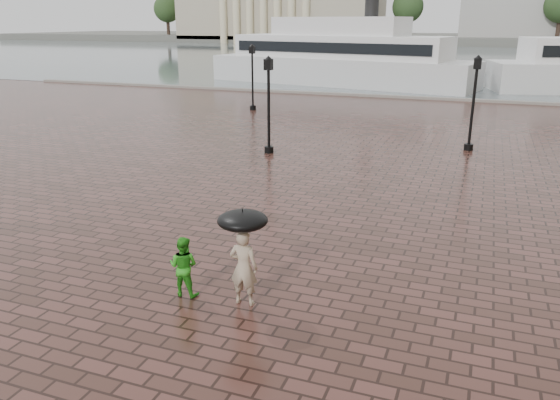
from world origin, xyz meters
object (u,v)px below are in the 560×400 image
adult_pedestrian (244,267)px  child_pedestrian (184,266)px  ferry_near (339,57)px  street_lamps (321,92)px

adult_pedestrian → child_pedestrian: (-1.47, -0.10, -0.17)m
adult_pedestrian → ferry_near: 45.19m
adult_pedestrian → child_pedestrian: bearing=-0.0°
street_lamps → adult_pedestrian: street_lamps is taller
adult_pedestrian → ferry_near: (-9.42, 44.17, 1.75)m
street_lamps → ferry_near: (-5.49, 24.90, 0.31)m
street_lamps → ferry_near: bearing=102.4°
child_pedestrian → street_lamps: bearing=-85.5°
street_lamps → child_pedestrian: size_ratio=10.80×
street_lamps → child_pedestrian: 19.59m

